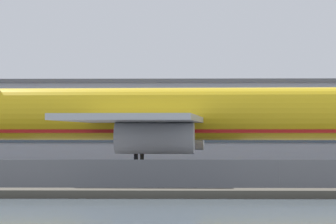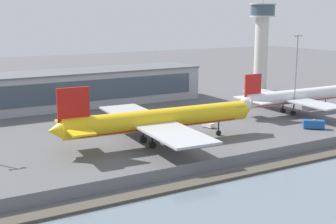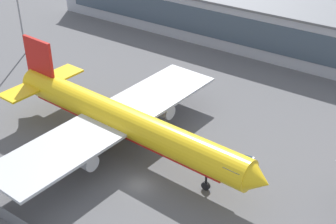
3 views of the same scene
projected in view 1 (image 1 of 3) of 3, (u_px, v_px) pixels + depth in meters
name	position (u px, v px, depth m)	size (l,w,h in m)	color
ground_plane	(262.00, 181.00, 81.81)	(500.00, 500.00, 0.00)	#565659
shoreline_seawall	(285.00, 193.00, 61.33)	(320.00, 3.00, 0.50)	#474238
perimeter_fence	(279.00, 176.00, 65.84)	(280.00, 0.10, 2.23)	slate
cargo_jet_yellow	(166.00, 116.00, 87.97)	(51.03, 43.94, 14.48)	yellow
terminal_building	(115.00, 121.00, 141.23)	(99.66, 17.61, 11.36)	#9EA3AD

